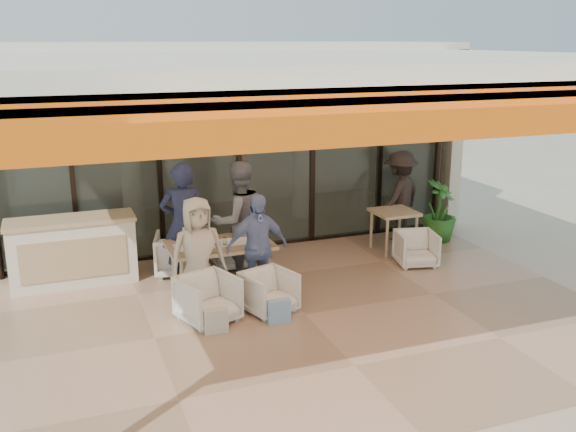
# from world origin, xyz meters

# --- Properties ---
(ground) EXTENTS (70.00, 70.00, 0.00)m
(ground) POSITION_xyz_m (0.00, 0.00, 0.00)
(ground) COLOR #C6B293
(ground) RESTS_ON ground
(terrace_floor) EXTENTS (8.00, 6.00, 0.01)m
(terrace_floor) POSITION_xyz_m (0.00, 0.00, 0.01)
(terrace_floor) COLOR tan
(terrace_floor) RESTS_ON ground
(terrace_structure) EXTENTS (8.00, 6.00, 3.40)m
(terrace_structure) POSITION_xyz_m (0.00, -0.26, 3.25)
(terrace_structure) COLOR silver
(terrace_structure) RESTS_ON ground
(glass_storefront) EXTENTS (8.08, 0.10, 3.20)m
(glass_storefront) POSITION_xyz_m (0.00, 3.00, 1.60)
(glass_storefront) COLOR #9EADA3
(glass_storefront) RESTS_ON ground
(interior_block) EXTENTS (9.05, 3.62, 3.52)m
(interior_block) POSITION_xyz_m (0.01, 5.31, 2.23)
(interior_block) COLOR silver
(interior_block) RESTS_ON ground
(host_counter) EXTENTS (1.85, 0.65, 1.04)m
(host_counter) POSITION_xyz_m (-2.81, 2.30, 0.53)
(host_counter) COLOR silver
(host_counter) RESTS_ON ground
(dining_table) EXTENTS (1.50, 0.90, 0.93)m
(dining_table) POSITION_xyz_m (-0.83, 1.24, 0.69)
(dining_table) COLOR tan
(dining_table) RESTS_ON ground
(chair_far_left) EXTENTS (0.86, 0.82, 0.73)m
(chair_far_left) POSITION_xyz_m (-1.25, 2.18, 0.37)
(chair_far_left) COLOR white
(chair_far_left) RESTS_ON ground
(chair_far_right) EXTENTS (0.60, 0.56, 0.61)m
(chair_far_right) POSITION_xyz_m (-0.41, 2.18, 0.31)
(chair_far_right) COLOR white
(chair_far_right) RESTS_ON ground
(chair_near_left) EXTENTS (0.85, 0.82, 0.70)m
(chair_near_left) POSITION_xyz_m (-1.25, 0.28, 0.35)
(chair_near_left) COLOR white
(chair_near_left) RESTS_ON ground
(chair_near_right) EXTENTS (0.78, 0.75, 0.64)m
(chair_near_right) POSITION_xyz_m (-0.41, 0.28, 0.32)
(chair_near_right) COLOR white
(chair_near_right) RESTS_ON ground
(diner_navy) EXTENTS (0.79, 0.63, 1.88)m
(diner_navy) POSITION_xyz_m (-1.25, 1.68, 0.94)
(diner_navy) COLOR #171C33
(diner_navy) RESTS_ON ground
(diner_grey) EXTENTS (1.00, 0.84, 1.84)m
(diner_grey) POSITION_xyz_m (-0.41, 1.68, 0.92)
(diner_grey) COLOR slate
(diner_grey) RESTS_ON ground
(diner_cream) EXTENTS (0.80, 0.55, 1.57)m
(diner_cream) POSITION_xyz_m (-1.25, 0.78, 0.78)
(diner_cream) COLOR beige
(diner_cream) RESTS_ON ground
(diner_periwinkle) EXTENTS (0.92, 0.42, 1.54)m
(diner_periwinkle) POSITION_xyz_m (-0.41, 0.78, 0.77)
(diner_periwinkle) COLOR #7788C7
(diner_periwinkle) RESTS_ON ground
(tote_bag_cream) EXTENTS (0.30, 0.10, 0.34)m
(tote_bag_cream) POSITION_xyz_m (-1.25, -0.12, 0.17)
(tote_bag_cream) COLOR silver
(tote_bag_cream) RESTS_ON ground
(tote_bag_blue) EXTENTS (0.30, 0.10, 0.34)m
(tote_bag_blue) POSITION_xyz_m (-0.41, -0.12, 0.17)
(tote_bag_blue) COLOR #99BFD8
(tote_bag_blue) RESTS_ON ground
(side_table) EXTENTS (0.70, 0.70, 0.74)m
(side_table) POSITION_xyz_m (2.44, 1.94, 0.64)
(side_table) COLOR tan
(side_table) RESTS_ON ground
(side_chair) EXTENTS (0.73, 0.70, 0.64)m
(side_chair) POSITION_xyz_m (2.44, 1.19, 0.32)
(side_chair) COLOR white
(side_chair) RESTS_ON ground
(standing_woman) EXTENTS (1.24, 1.07, 1.66)m
(standing_woman) POSITION_xyz_m (2.89, 2.53, 0.83)
(standing_woman) COLOR black
(standing_woman) RESTS_ON ground
(potted_palm) EXTENTS (0.90, 0.90, 1.14)m
(potted_palm) POSITION_xyz_m (3.52, 2.19, 0.57)
(potted_palm) COLOR #1E5919
(potted_palm) RESTS_ON ground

